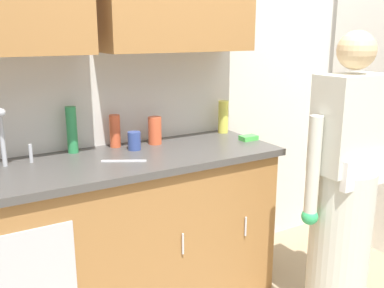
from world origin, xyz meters
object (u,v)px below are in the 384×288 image
cup_by_sink (134,141)px  sponge (249,138)px  bottle_water_tall (223,117)px  bottle_water_short (155,131)px  sink (19,175)px  bottle_soap (115,131)px  knife_on_counter (124,161)px  person_at_sink (343,202)px  bottle_cleaner_spray (72,130)px

cup_by_sink → sponge: bearing=-12.3°
bottle_water_tall → bottle_water_short: 0.54m
sink → bottle_water_tall: sink is taller
bottle_water_short → sink: bearing=-168.8°
bottle_soap → knife_on_counter: 0.33m
knife_on_counter → bottle_soap: bearing=-73.7°
person_at_sink → bottle_cleaner_spray: bearing=143.9°
person_at_sink → bottle_water_tall: person_at_sink is taller
bottle_soap → sink: bearing=-159.6°
person_at_sink → bottle_water_tall: bearing=103.1°
bottle_soap → bottle_cleaner_spray: bearing=179.1°
person_at_sink → knife_on_counter: (-1.05, 0.58, 0.25)m
person_at_sink → sponge: 0.70m
bottle_water_tall → cup_by_sink: 0.71m
bottle_cleaner_spray → knife_on_counter: (0.18, -0.32, -0.13)m
bottle_cleaner_spray → bottle_water_short: (0.49, -0.06, -0.05)m
knife_on_counter → bottle_cleaner_spray: bearing=-30.6°
person_at_sink → bottle_water_short: size_ratio=9.61×
bottle_soap → cup_by_sink: (0.07, -0.12, -0.04)m
bottle_cleaner_spray → sponge: bottle_cleaner_spray is taller
bottle_soap → sponge: size_ratio=1.77×
person_at_sink → bottle_water_short: 1.17m
bottle_water_tall → bottle_water_short: bearing=-175.7°
person_at_sink → knife_on_counter: bearing=151.0°
bottle_soap → cup_by_sink: bearing=-59.0°
bottle_water_short → sponge: size_ratio=1.53×
person_at_sink → cup_by_sink: (-0.91, 0.78, 0.30)m
sink → bottle_water_short: 0.85m
bottle_soap → sponge: 0.84m
bottle_water_short → cup_by_sink: bearing=-159.0°
bottle_cleaner_spray → bottle_water_short: size_ratio=1.58×
sponge → bottle_water_tall: bearing=93.7°
sink → bottle_soap: (0.59, 0.22, 0.11)m
sink → person_at_sink: bearing=-23.3°
person_at_sink → cup_by_sink: 1.23m
sink → cup_by_sink: bearing=8.7°
sponge → bottle_cleaner_spray: bearing=165.0°
bottle_water_tall → bottle_cleaner_spray: bottle_cleaner_spray is taller
cup_by_sink → knife_on_counter: (-0.15, -0.19, -0.05)m
person_at_sink → sponge: person_at_sink is taller
person_at_sink → bottle_cleaner_spray: (-1.23, 0.90, 0.38)m
bottle_water_tall → bottle_soap: 0.78m
person_at_sink → sponge: size_ratio=14.73×
bottle_soap → sponge: bottle_soap is taller
knife_on_counter → sponge: (0.87, 0.04, 0.01)m
sponge → person_at_sink: bearing=-73.2°
sink → cup_by_sink: (0.66, 0.10, 0.07)m
bottle_water_short → bottle_water_tall: bearing=4.3°
sink → knife_on_counter: size_ratio=2.08×
sink → bottle_water_tall: (1.37, 0.21, 0.12)m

